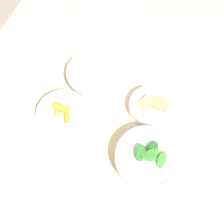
# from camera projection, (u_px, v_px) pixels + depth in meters

# --- Properties ---
(ground_plane) EXTENTS (10.00, 10.00, 0.00)m
(ground_plane) POSITION_uv_depth(u_px,v_px,m) (115.00, 135.00, 1.56)
(ground_plane) COLOR gray
(dining_table) EXTENTS (1.15, 0.99, 0.73)m
(dining_table) POSITION_uv_depth(u_px,v_px,m) (116.00, 99.00, 0.96)
(dining_table) COLOR beige
(dining_table) RESTS_ON ground_plane
(bowl_carrots) EXTENTS (0.17, 0.17, 0.08)m
(bowl_carrots) POSITION_uv_depth(u_px,v_px,m) (63.00, 116.00, 0.80)
(bowl_carrots) COLOR white
(bowl_carrots) RESTS_ON dining_table
(bowl_greens) EXTENTS (0.19, 0.19, 0.09)m
(bowl_greens) POSITION_uv_depth(u_px,v_px,m) (146.00, 157.00, 0.76)
(bowl_greens) COLOR silver
(bowl_greens) RESTS_ON dining_table
(bowl_beans_hotdog) EXTENTS (0.17, 0.17, 0.05)m
(bowl_beans_hotdog) POSITION_uv_depth(u_px,v_px,m) (91.00, 75.00, 0.85)
(bowl_beans_hotdog) COLOR silver
(bowl_beans_hotdog) RESTS_ON dining_table
(bowl_cookies) EXTENTS (0.13, 0.13, 0.05)m
(bowl_cookies) POSITION_uv_depth(u_px,v_px,m) (149.00, 105.00, 0.82)
(bowl_cookies) COLOR white
(bowl_cookies) RESTS_ON dining_table
(ruler) EXTENTS (0.31, 0.06, 0.00)m
(ruler) POSITION_uv_depth(u_px,v_px,m) (29.00, 24.00, 0.95)
(ruler) COLOR silver
(ruler) RESTS_ON dining_table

